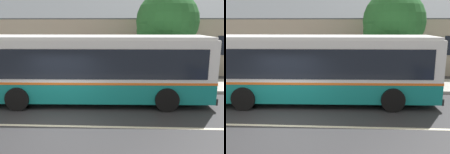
# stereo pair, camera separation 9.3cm
# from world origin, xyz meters

# --- Properties ---
(ground_plane) EXTENTS (300.00, 300.00, 0.00)m
(ground_plane) POSITION_xyz_m (0.00, 0.00, 0.00)
(ground_plane) COLOR #2D2D30
(sidewalk_far) EXTENTS (60.00, 3.00, 0.15)m
(sidewalk_far) POSITION_xyz_m (0.00, 6.00, 0.07)
(sidewalk_far) COLOR #ADAAA3
(sidewalk_far) RESTS_ON ground
(lane_divider_stripe) EXTENTS (60.00, 0.16, 0.01)m
(lane_divider_stripe) POSITION_xyz_m (0.00, 0.00, 0.00)
(lane_divider_stripe) COLOR beige
(lane_divider_stripe) RESTS_ON ground
(community_building) EXTENTS (28.37, 10.45, 6.89)m
(community_building) POSITION_xyz_m (-0.32, 14.27, 2.06)
(community_building) COLOR tan
(community_building) RESTS_ON ground
(transit_bus) EXTENTS (10.91, 2.98, 3.08)m
(transit_bus) POSITION_xyz_m (0.95, 2.90, 1.66)
(transit_bus) COLOR #147F7A
(transit_bus) RESTS_ON ground
(street_tree_primary) EXTENTS (3.62, 3.62, 5.54)m
(street_tree_primary) POSITION_xyz_m (4.86, 6.64, 3.57)
(street_tree_primary) COLOR #4C3828
(street_tree_primary) RESTS_ON ground
(bus_stop_sign) EXTENTS (0.36, 0.07, 2.40)m
(bus_stop_sign) POSITION_xyz_m (6.64, 4.99, 1.64)
(bus_stop_sign) COLOR gray
(bus_stop_sign) RESTS_ON sidewalk_far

